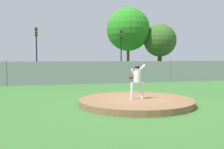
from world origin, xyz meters
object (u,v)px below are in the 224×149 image
(parked_car_burgundy, at_px, (63,72))
(traffic_light_far, at_px, (121,45))
(baseball, at_px, (163,102))
(pitcher_youth, at_px, (137,79))
(parked_car_silver, at_px, (112,71))
(traffic_cone_orange, at_px, (122,75))
(parked_car_white, at_px, (186,70))
(parked_car_teal, at_px, (5,73))
(traffic_light_near, at_px, (36,44))

(parked_car_burgundy, height_order, traffic_light_far, traffic_light_far)
(baseball, bearing_deg, traffic_light_far, 78.27)
(pitcher_youth, xyz_separation_m, parked_car_silver, (2.57, 14.21, -0.39))
(parked_car_silver, relative_size, traffic_cone_orange, 7.93)
(parked_car_white, height_order, parked_car_teal, parked_car_white)
(baseball, height_order, parked_car_white, parked_car_white)
(parked_car_white, distance_m, traffic_cone_orange, 7.30)
(parked_car_silver, height_order, traffic_light_far, traffic_light_far)
(parked_car_burgundy, relative_size, parked_car_white, 0.91)
(baseball, relative_size, parked_car_burgundy, 0.02)
(parked_car_silver, bearing_deg, traffic_light_near, 151.02)
(parked_car_silver, xyz_separation_m, traffic_cone_orange, (1.64, 1.98, -0.57))
(traffic_light_near, bearing_deg, parked_car_silver, -28.98)
(baseball, relative_size, parked_car_white, 0.02)
(pitcher_youth, bearing_deg, traffic_light_near, 105.02)
(pitcher_youth, relative_size, parked_car_teal, 0.40)
(parked_car_silver, relative_size, traffic_light_near, 0.80)
(pitcher_youth, height_order, parked_car_white, pitcher_youth)
(parked_car_burgundy, xyz_separation_m, parked_car_silver, (4.90, -0.63, 0.03))
(pitcher_youth, height_order, traffic_light_near, traffic_light_near)
(parked_car_white, xyz_separation_m, traffic_light_near, (-16.28, 3.56, 2.88))
(traffic_cone_orange, bearing_deg, baseball, -101.27)
(parked_car_burgundy, bearing_deg, pitcher_youth, -81.07)
(pitcher_youth, relative_size, traffic_cone_orange, 2.94)
(parked_car_burgundy, distance_m, parked_car_white, 13.69)
(traffic_light_far, bearing_deg, traffic_cone_orange, -105.07)
(pitcher_youth, height_order, parked_car_silver, pitcher_youth)
(parked_car_white, xyz_separation_m, parked_car_teal, (-19.02, -0.26, -0.02))
(traffic_light_far, bearing_deg, parked_car_teal, -162.08)
(baseball, distance_m, parked_car_burgundy, 16.32)
(baseball, height_order, parked_car_burgundy, parked_car_burgundy)
(baseball, distance_m, traffic_light_far, 20.46)
(parked_car_burgundy, xyz_separation_m, traffic_light_far, (7.18, 3.74, 2.89))
(parked_car_teal, height_order, traffic_cone_orange, parked_car_teal)
(parked_car_burgundy, bearing_deg, traffic_cone_orange, 11.70)
(traffic_cone_orange, relative_size, traffic_light_far, 0.10)
(pitcher_youth, xyz_separation_m, baseball, (0.75, -1.18, -0.91))
(parked_car_burgundy, distance_m, traffic_cone_orange, 6.70)
(parked_car_white, distance_m, parked_car_teal, 19.02)
(parked_car_burgundy, distance_m, traffic_light_far, 8.60)
(baseball, height_order, traffic_cone_orange, traffic_cone_orange)
(parked_car_silver, relative_size, traffic_light_far, 0.80)
(baseball, relative_size, parked_car_teal, 0.02)
(traffic_cone_orange, height_order, traffic_light_near, traffic_light_near)
(pitcher_youth, xyz_separation_m, traffic_cone_orange, (4.21, 16.19, -0.96))
(parked_car_burgundy, height_order, parked_car_teal, parked_car_burgundy)
(traffic_cone_orange, bearing_deg, parked_car_silver, -129.57)
(pitcher_youth, distance_m, parked_car_burgundy, 15.03)
(pitcher_youth, relative_size, baseball, 21.88)
(baseball, distance_m, traffic_cone_orange, 17.71)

